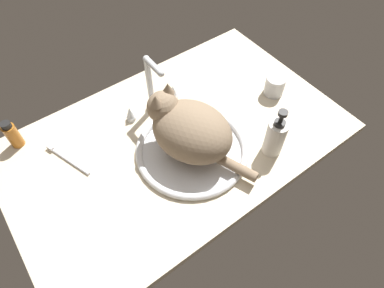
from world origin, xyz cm
name	(u,v)px	position (x,y,z in cm)	size (l,w,h in cm)	color
countertop	(176,140)	(0.00, 0.00, 1.50)	(111.10, 69.06, 3.00)	beige
sink_basin	(192,150)	(0.85, -7.83, 3.96)	(36.40, 36.40, 2.21)	white
faucet	(152,91)	(0.85, 14.83, 11.99)	(20.98, 11.23, 23.21)	silver
cat	(188,128)	(0.31, -6.41, 13.76)	(27.80, 37.17, 20.01)	#8C755B
amber_bottle	(13,135)	(-43.25, 28.53, 7.90)	(4.10, 4.10, 10.51)	#B2661E
soap_pump_bottle	(275,137)	(21.86, -22.65, 9.94)	(6.19, 6.19, 18.46)	silver
metal_jar	(275,85)	(40.84, -4.25, 6.70)	(7.28, 7.28, 7.37)	#B2B5BA
toothbrush	(67,159)	(-33.12, 12.97, 3.61)	(7.13, 17.84, 1.70)	silver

